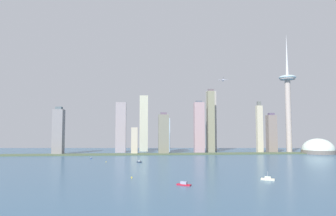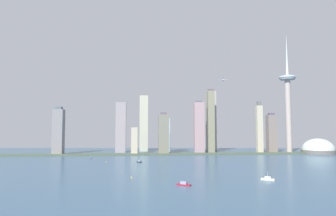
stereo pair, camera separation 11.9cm
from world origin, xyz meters
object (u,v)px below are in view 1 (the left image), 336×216
Objects in this scene: stadium_dome at (318,150)px; boat_1 at (139,162)px; skyscraper_8 at (134,141)px; boat_3 at (268,179)px; boat_0 at (91,158)px; skyscraper_0 at (121,127)px; skyscraper_1 at (144,123)px; airplane at (223,80)px; skyscraper_7 at (165,134)px; channel_buoy_0 at (106,161)px; skyscraper_2 at (259,128)px; skyscraper_5 at (199,127)px; skyscraper_6 at (58,131)px; skyscraper_3 at (211,122)px; skyscraper_4 at (164,134)px; boat_4 at (184,184)px; skyscraper_9 at (211,120)px; channel_buoy_1 at (132,177)px; skyscraper_10 at (272,133)px; observation_tower at (288,96)px.

boat_1 is (-451.77, -164.69, -7.48)m from stadium_dome.
skyscraper_8 is 4.10× the size of boat_3.
boat_3 is at bearing -142.03° from boat_0.
skyscraper_1 is at bearing 33.07° from skyscraper_0.
boat_3 is 408.94m from airplane.
skyscraper_7 reaches higher than channel_buoy_0.
skyscraper_2 is (-139.65, 33.06, 55.13)m from stadium_dome.
skyscraper_5 is at bearing -6.91° from skyscraper_0.
skyscraper_2 reaches higher than skyscraper_6.
skyscraper_3 is at bearing -14.00° from skyscraper_7.
skyscraper_4 reaches higher than channel_buoy_0.
airplane is (403.65, -45.65, 125.67)m from skyscraper_6.
skyscraper_4 is 429.35m from boat_4.
skyscraper_4 is at bearing -177.83° from skyscraper_2.
skyscraper_1 reaches higher than skyscraper_7.
skyscraper_0 is at bearing 175.90° from skyscraper_3.
skyscraper_9 reaches higher than channel_buoy_1.
skyscraper_8 is at bearing 90.81° from channel_buoy_1.
skyscraper_3 is (240.95, -17.27, 15.37)m from skyscraper_0.
skyscraper_2 reaches higher than boat_0.
skyscraper_10 is 4.42× the size of airplane.
skyscraper_6 is 277.40m from skyscraper_7.
skyscraper_5 is at bearing -24.00° from skyscraper_1.
skyscraper_6 reaches higher than channel_buoy_0.
airplane is at bearing -90.31° from skyscraper_9.
skyscraper_5 reaches higher than boat_0.
skyscraper_4 is at bearing -1.65° from skyscraper_6.
skyscraper_0 is 0.75× the size of skyscraper_9.
channel_buoy_0 is at bearing -154.70° from skyscraper_10.
skyscraper_1 reaches higher than skyscraper_2.
boat_0 is 0.65× the size of boat_1.
channel_buoy_0 is at bearing -92.71° from skyscraper_0.
channel_buoy_1 is at bearing -74.24° from channel_buoy_0.
skyscraper_7 is (-242.84, 61.80, -16.72)m from skyscraper_2.
skyscraper_9 is 71.65× the size of channel_buoy_1.
skyscraper_4 is 6.33× the size of boat_4.
airplane reaches higher than skyscraper_10.
skyscraper_9 is 166.56m from airplane.
observation_tower is at bearing -6.45° from skyscraper_0.
observation_tower is 110.39× the size of channel_buoy_0.
observation_tower is 50.71× the size of boat_0.
skyscraper_10 reaches higher than skyscraper_8.
boat_0 is 352.90m from boat_4.
observation_tower is 3.07× the size of skyscraper_4.
skyscraper_4 is 380.88m from channel_buoy_1.
stadium_dome is 559.87m from boat_0.
skyscraper_3 is at bearing 166.10° from stadium_dome.
airplane reaches higher than skyscraper_2.
boat_1 is 63.29m from channel_buoy_0.
skyscraper_10 reaches higher than channel_buoy_0.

